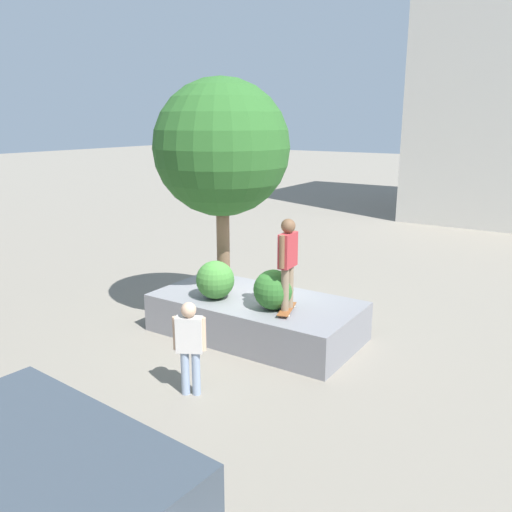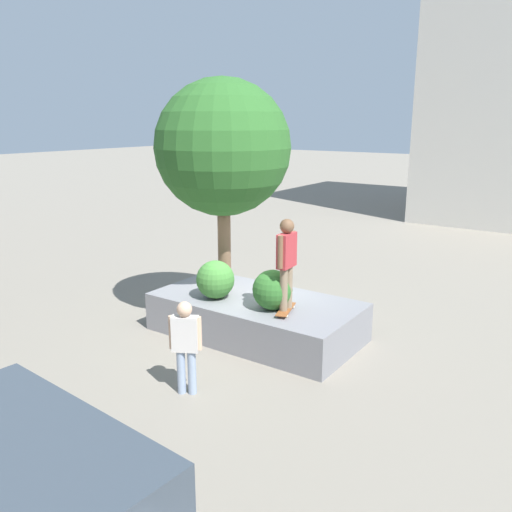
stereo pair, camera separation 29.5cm
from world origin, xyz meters
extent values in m
plane|color=gray|center=(0.00, 0.00, 0.00)|extent=(120.00, 120.00, 0.00)
cube|color=gray|center=(-0.44, 0.15, 0.40)|extent=(4.22, 2.16, 0.80)
cylinder|color=brown|center=(0.58, -0.12, 1.91)|extent=(0.28, 0.28, 2.23)
sphere|color=#2D6628|center=(0.58, -0.12, 3.80)|extent=(2.82, 2.82, 2.82)
sphere|color=#2D6628|center=(-1.06, 0.48, 1.19)|extent=(0.78, 0.78, 0.78)
sphere|color=#3D7A33|center=(0.26, 0.59, 1.19)|extent=(0.79, 0.79, 0.79)
cube|color=brown|center=(-1.37, 0.50, 0.86)|extent=(0.44, 0.83, 0.02)
sphere|color=beige|center=(-1.52, 0.72, 0.83)|extent=(0.06, 0.06, 0.06)
sphere|color=beige|center=(-1.36, 0.76, 0.83)|extent=(0.06, 0.06, 0.06)
sphere|color=beige|center=(-1.37, 0.23, 0.83)|extent=(0.06, 0.06, 0.06)
sphere|color=beige|center=(-1.21, 0.28, 0.83)|extent=(0.06, 0.06, 0.06)
cylinder|color=#847056|center=(-1.36, 0.40, 1.28)|extent=(0.15, 0.15, 0.82)
cylinder|color=#847056|center=(-1.37, 0.59, 1.28)|extent=(0.15, 0.15, 0.82)
cube|color=#B23338|center=(-1.37, 0.50, 2.02)|extent=(0.23, 0.48, 0.64)
cylinder|color=brown|center=(-1.35, 0.25, 2.04)|extent=(0.10, 0.10, 0.61)
cylinder|color=brown|center=(-1.38, 0.74, 2.04)|extent=(0.10, 0.10, 0.61)
sphere|color=brown|center=(-1.37, 0.50, 2.47)|extent=(0.27, 0.27, 0.27)
cylinder|color=black|center=(-1.26, 5.89, 0.37)|extent=(0.76, 0.28, 0.75)
cylinder|color=#8C9EB7|center=(-0.81, 2.83, 0.38)|extent=(0.14, 0.14, 0.75)
cylinder|color=#8C9EB7|center=(-0.97, 2.75, 0.38)|extent=(0.14, 0.14, 0.75)
cube|color=silver|center=(-0.89, 2.79, 1.05)|extent=(0.46, 0.36, 0.59)
cylinder|color=#D8AD8C|center=(-0.69, 2.90, 1.06)|extent=(0.09, 0.09, 0.56)
cylinder|color=#D8AD8C|center=(-1.09, 2.69, 1.06)|extent=(0.09, 0.09, 0.56)
sphere|color=#D8AD8C|center=(-0.89, 2.79, 1.46)|extent=(0.25, 0.25, 0.25)
camera|label=1|loc=(-6.02, 8.75, 4.36)|focal=36.97mm
camera|label=2|loc=(-6.27, 8.59, 4.36)|focal=36.97mm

